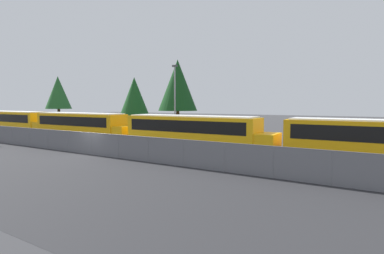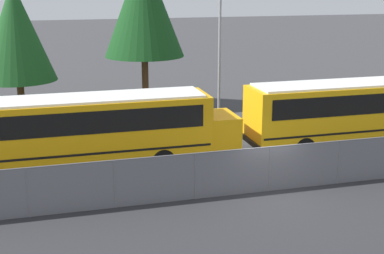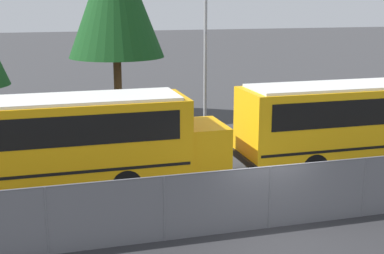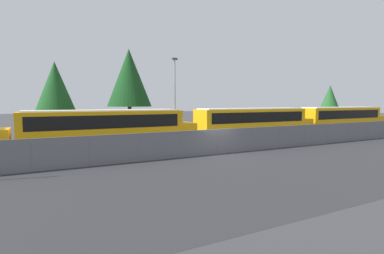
{
  "view_description": "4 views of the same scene",
  "coord_description": "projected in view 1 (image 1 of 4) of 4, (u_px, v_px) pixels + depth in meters",
  "views": [
    {
      "loc": [
        20.38,
        -16.99,
        4.3
      ],
      "look_at": [
        6.9,
        5.0,
        2.31
      ],
      "focal_mm": 28.0,
      "sensor_mm": 36.0,
      "label": 1
    },
    {
      "loc": [
        -8.3,
        -18.59,
        8.24
      ],
      "look_at": [
        -2.11,
        4.0,
        1.77
      ],
      "focal_mm": 50.0,
      "sensor_mm": 36.0,
      "label": 2
    },
    {
      "loc": [
        -6.07,
        -13.29,
        6.49
      ],
      "look_at": [
        -0.92,
        4.92,
        1.95
      ],
      "focal_mm": 50.0,
      "sensor_mm": 36.0,
      "label": 3
    },
    {
      "loc": [
        -12.21,
        -18.78,
        3.9
      ],
      "look_at": [
        0.03,
        4.18,
        1.75
      ],
      "focal_mm": 28.0,
      "sensor_mm": 36.0,
      "label": 4
    }
  ],
  "objects": [
    {
      "name": "light_pole",
      "position": [
        175.0,
        100.0,
        33.28
      ],
      "size": [
        0.6,
        0.24,
        8.59
      ],
      "color": "gray",
      "rests_on": "ground_plane"
    },
    {
      "name": "tree_0",
      "position": [
        178.0,
        85.0,
        39.52
      ],
      "size": [
        5.17,
        5.17,
        10.13
      ],
      "color": "#51381E",
      "rests_on": "ground_plane"
    },
    {
      "name": "fence",
      "position": [
        92.0,
        143.0,
        25.32
      ],
      "size": [
        68.15,
        0.07,
        1.89
      ],
      "color": "#9EA0A5",
      "rests_on": "ground_plane"
    },
    {
      "name": "tree_1",
      "position": [
        134.0,
        98.0,
        44.08
      ],
      "size": [
        4.7,
        4.7,
        8.23
      ],
      "color": "#51381E",
      "rests_on": "ground_plane"
    },
    {
      "name": "school_bus_2",
      "position": [
        193.0,
        131.0,
        25.31
      ],
      "size": [
        13.53,
        2.55,
        3.33
      ],
      "color": "#EDA80F",
      "rests_on": "ground_plane"
    },
    {
      "name": "school_bus_0",
      "position": [
        15.0,
        121.0,
        40.07
      ],
      "size": [
        13.53,
        2.55,
        3.33
      ],
      "color": "#EDA80F",
      "rests_on": "ground_plane"
    },
    {
      "name": "road_strip",
      "position": [
        21.0,
        167.0,
        20.3
      ],
      "size": [
        102.08,
        12.0,
        0.01
      ],
      "color": "#2B2B2D",
      "rests_on": "ground_plane"
    },
    {
      "name": "ground_plane",
      "position": [
        92.0,
        155.0,
        25.4
      ],
      "size": [
        200.0,
        200.0,
        0.0
      ],
      "primitive_type": "plane",
      "color": "#38383A"
    },
    {
      "name": "school_bus_1",
      "position": [
        82.0,
        125.0,
        32.77
      ],
      "size": [
        13.53,
        2.55,
        3.33
      ],
      "color": "orange",
      "rests_on": "ground_plane"
    },
    {
      "name": "tree_3",
      "position": [
        58.0,
        93.0,
        51.41
      ],
      "size": [
        4.29,
        4.29,
        9.05
      ],
      "color": "#51381E",
      "rests_on": "ground_plane"
    }
  ]
}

